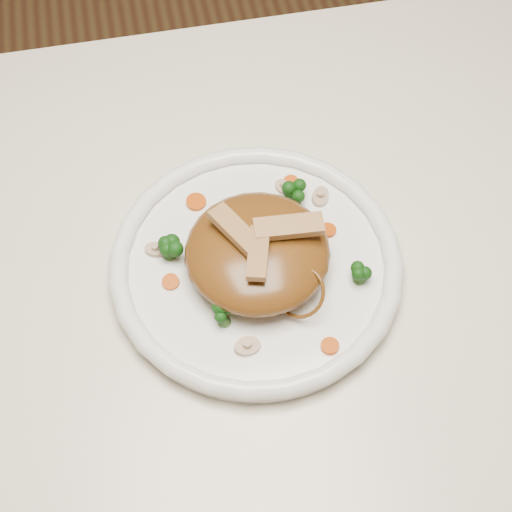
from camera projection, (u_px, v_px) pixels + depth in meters
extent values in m
plane|color=#4E2C1A|center=(250.00, 474.00, 1.40)|extent=(4.00, 4.00, 0.00)
cube|color=beige|center=(245.00, 287.00, 0.78)|extent=(1.20, 0.80, 0.04)
cylinder|color=brown|center=(498.00, 180.00, 1.34)|extent=(0.06, 0.06, 0.71)
cylinder|color=white|center=(256.00, 267.00, 0.76)|extent=(0.34, 0.34, 0.02)
ellipsoid|color=#5E3B11|center=(258.00, 252.00, 0.73)|extent=(0.18, 0.18, 0.05)
cube|color=tan|center=(289.00, 227.00, 0.71)|extent=(0.07, 0.03, 0.01)
cube|color=tan|center=(236.00, 230.00, 0.71)|extent=(0.05, 0.07, 0.01)
cube|color=tan|center=(258.00, 253.00, 0.69)|extent=(0.04, 0.06, 0.01)
cylinder|color=#BB3A06|center=(291.00, 182.00, 0.81)|extent=(0.02, 0.02, 0.00)
cylinder|color=#BB3A06|center=(171.00, 282.00, 0.74)|extent=(0.02, 0.02, 0.00)
cylinder|color=#BB3A06|center=(328.00, 230.00, 0.78)|extent=(0.02, 0.02, 0.00)
cylinder|color=#BB3A06|center=(196.00, 202.00, 0.80)|extent=(0.02, 0.02, 0.00)
cylinder|color=#BB3A06|center=(330.00, 346.00, 0.70)|extent=(0.02, 0.02, 0.00)
cylinder|color=beige|center=(247.00, 346.00, 0.70)|extent=(0.03, 0.03, 0.01)
cylinder|color=beige|center=(320.00, 197.00, 0.80)|extent=(0.03, 0.03, 0.01)
cylinder|color=beige|center=(156.00, 250.00, 0.76)|extent=(0.03, 0.03, 0.01)
cylinder|color=beige|center=(283.00, 187.00, 0.81)|extent=(0.03, 0.03, 0.01)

